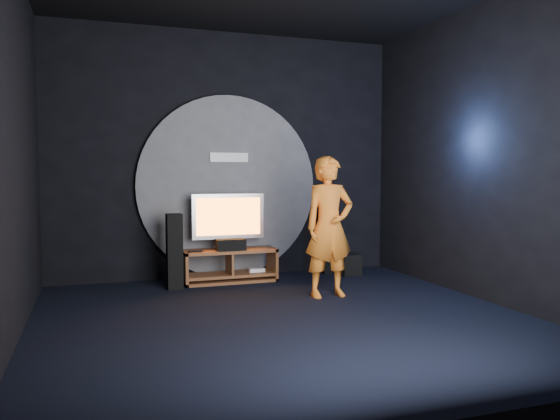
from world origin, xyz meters
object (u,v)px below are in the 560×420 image
object	(u,v)px
tv	(228,219)
player	(329,227)
subwoofer	(349,264)
tower_speaker_left	(174,251)
tower_speaker_right	(328,241)
media_console	(230,268)

from	to	relation	value
tv	player	size ratio (longest dim) A/B	0.59
subwoofer	player	xyz separation A→B (m)	(-0.85, -1.17, 0.70)
tower_speaker_left	subwoofer	distance (m)	2.59
tower_speaker_left	tower_speaker_right	distance (m)	2.36
player	subwoofer	bearing A→B (deg)	51.90
media_console	tower_speaker_right	xyz separation A→B (m)	(1.54, 0.16, 0.29)
tv	subwoofer	world-z (taller)	tv
tv	tower_speaker_right	size ratio (longest dim) A/B	1.03
tower_speaker_right	tv	bearing A→B (deg)	-176.66
media_console	subwoofer	bearing A→B (deg)	-2.81
media_console	tv	size ratio (longest dim) A/B	1.27
tower_speaker_left	subwoofer	xyz separation A→B (m)	(2.56, 0.13, -0.33)
media_console	tower_speaker_left	bearing A→B (deg)	-164.58
tv	player	world-z (taller)	player
tower_speaker_right	subwoofer	bearing A→B (deg)	-46.03
tv	tower_speaker_left	distance (m)	0.91
media_console	subwoofer	xyz separation A→B (m)	(1.77, -0.09, -0.04)
media_console	player	xyz separation A→B (m)	(0.93, -1.25, 0.66)
tower_speaker_left	player	distance (m)	2.04
tower_speaker_left	tv	bearing A→B (deg)	20.03
tower_speaker_left	subwoofer	world-z (taller)	tower_speaker_left
media_console	tower_speaker_right	world-z (taller)	tower_speaker_right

